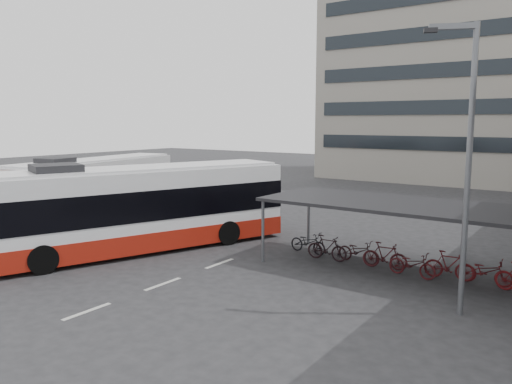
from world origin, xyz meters
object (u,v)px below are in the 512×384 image
Objects in this scene: bus_teal at (96,186)px; pedestrian at (184,207)px; lamp_post at (465,153)px; bus_main at (138,209)px.

bus_teal is 7.27× the size of pedestrian.
bus_main is at bearing 157.94° from lamp_post.
bus_teal is at bearing 145.74° from lamp_post.
bus_main reaches higher than pedestrian.
bus_teal is at bearing 173.82° from bus_main.
bus_main is 1.63× the size of lamp_post.
pedestrian is 0.21× the size of lamp_post.
lamp_post is at bearing 22.18° from bus_main.
lamp_post is at bearing -79.57° from pedestrian.
bus_teal is (-8.71, 4.40, -0.15)m from bus_main.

